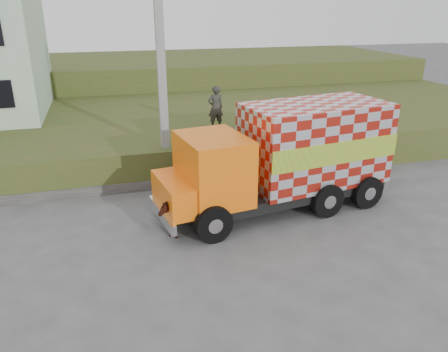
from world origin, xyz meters
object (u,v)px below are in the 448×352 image
object	(u,v)px
cargo_truck	(287,157)
cow	(167,212)
pedestrian	(215,108)
utility_pole	(162,81)

from	to	relation	value
cargo_truck	cow	size ratio (longest dim) A/B	5.23
cow	cargo_truck	bearing A→B (deg)	8.48
cargo_truck	cow	xyz separation A→B (m)	(-4.30, -0.72, -1.18)
cargo_truck	cow	bearing A→B (deg)	-179.07
cargo_truck	pedestrian	size ratio (longest dim) A/B	4.31
cargo_truck	utility_pole	bearing A→B (deg)	129.40
utility_pole	cow	world-z (taller)	utility_pole
cargo_truck	cow	world-z (taller)	cargo_truck
pedestrian	cargo_truck	bearing A→B (deg)	96.21
utility_pole	cow	bearing A→B (deg)	-98.52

